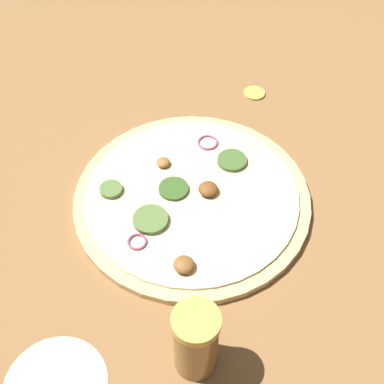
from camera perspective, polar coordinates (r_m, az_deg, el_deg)
name	(u,v)px	position (r m, az deg, el deg)	size (l,w,h in m)	color
ground_plane	(192,201)	(0.81, 0.00, -0.99)	(3.00, 3.00, 0.00)	olive
pizza	(191,198)	(0.80, -0.06, -0.65)	(0.36, 0.36, 0.03)	#D6B77A
spice_jar	(196,341)	(0.63, 0.41, -15.61)	(0.06, 0.06, 0.11)	olive
loose_cap	(254,92)	(0.99, 6.68, 10.52)	(0.04, 0.04, 0.01)	gold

